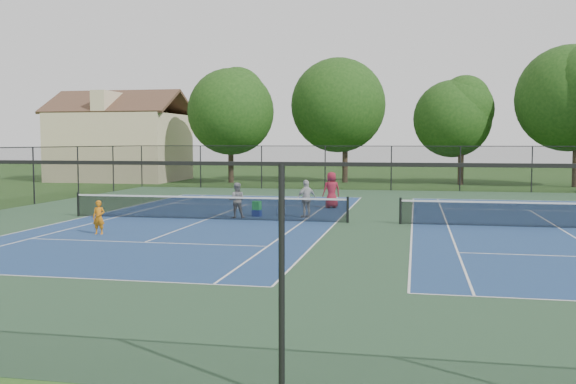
% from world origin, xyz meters
% --- Properties ---
extents(ground, '(140.00, 140.00, 0.00)m').
position_xyz_m(ground, '(0.00, 0.00, 0.00)').
color(ground, '#234716').
rests_on(ground, ground).
extents(court_pad, '(36.00, 36.00, 0.01)m').
position_xyz_m(court_pad, '(0.00, 0.00, 0.00)').
color(court_pad, '#294A29').
rests_on(court_pad, ground).
extents(tennis_court_left, '(12.00, 23.83, 1.07)m').
position_xyz_m(tennis_court_left, '(-7.00, 0.00, 0.10)').
color(tennis_court_left, navy).
rests_on(tennis_court_left, ground).
extents(tennis_court_right, '(12.00, 23.83, 1.07)m').
position_xyz_m(tennis_court_right, '(7.00, 0.00, 0.10)').
color(tennis_court_right, navy).
rests_on(tennis_court_right, ground).
extents(perimeter_fence, '(36.08, 36.08, 3.02)m').
position_xyz_m(perimeter_fence, '(0.00, 0.00, 1.60)').
color(perimeter_fence, black).
rests_on(perimeter_fence, ground).
extents(tree_back_a, '(6.80, 6.80, 9.15)m').
position_xyz_m(tree_back_a, '(-13.00, 24.00, 6.04)').
color(tree_back_a, '#2D2116').
rests_on(tree_back_a, ground).
extents(tree_back_b, '(7.60, 7.60, 10.03)m').
position_xyz_m(tree_back_b, '(-4.00, 26.00, 6.60)').
color(tree_back_b, '#2D2116').
rests_on(tree_back_b, ground).
extents(tree_back_c, '(6.00, 6.00, 8.40)m').
position_xyz_m(tree_back_c, '(5.00, 25.00, 5.48)').
color(tree_back_c, '#2D2116').
rests_on(tree_back_c, ground).
extents(clapboard_house, '(10.80, 8.10, 7.65)m').
position_xyz_m(clapboard_house, '(-23.00, 25.00, 3.09)').
color(clapboard_house, tan).
rests_on(clapboard_house, ground).
extents(child_player, '(0.45, 0.31, 1.21)m').
position_xyz_m(child_player, '(-9.36, -4.95, 0.61)').
color(child_player, orange).
rests_on(child_player, ground).
extents(instructor, '(0.83, 0.70, 1.53)m').
position_xyz_m(instructor, '(-5.94, 0.80, 0.77)').
color(instructor, gray).
rests_on(instructor, ground).
extents(bystander_a, '(0.99, 0.94, 1.65)m').
position_xyz_m(bystander_a, '(-2.99, 1.46, 0.82)').
color(bystander_a, silver).
rests_on(bystander_a, ground).
extents(bystander_c, '(1.05, 0.91, 1.80)m').
position_xyz_m(bystander_c, '(-2.45, 5.69, 0.90)').
color(bystander_c, maroon).
rests_on(bystander_c, ground).
extents(ball_crate, '(0.40, 0.36, 0.30)m').
position_xyz_m(ball_crate, '(-5.21, 1.47, 0.15)').
color(ball_crate, navy).
rests_on(ball_crate, ground).
extents(ball_hopper, '(0.38, 0.33, 0.38)m').
position_xyz_m(ball_hopper, '(-5.21, 1.47, 0.49)').
color(ball_hopper, green).
rests_on(ball_hopper, ball_crate).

